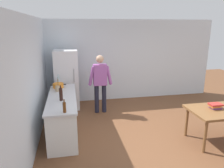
# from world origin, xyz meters

# --- Properties ---
(ground_plane) EXTENTS (14.00, 14.00, 0.00)m
(ground_plane) POSITION_xyz_m (0.00, 0.00, 0.00)
(ground_plane) COLOR brown
(wall_back) EXTENTS (6.40, 0.12, 2.70)m
(wall_back) POSITION_xyz_m (0.00, 3.00, 1.35)
(wall_back) COLOR silver
(wall_back) RESTS_ON ground_plane
(wall_left) EXTENTS (0.12, 5.60, 2.70)m
(wall_left) POSITION_xyz_m (-2.60, 0.20, 1.35)
(wall_left) COLOR silver
(wall_left) RESTS_ON ground_plane
(kitchen_counter) EXTENTS (0.64, 2.20, 0.90)m
(kitchen_counter) POSITION_xyz_m (-2.00, 0.80, 0.45)
(kitchen_counter) COLOR white
(kitchen_counter) RESTS_ON ground_plane
(refrigerator) EXTENTS (0.70, 0.67, 1.80)m
(refrigerator) POSITION_xyz_m (-1.90, 2.40, 0.90)
(refrigerator) COLOR white
(refrigerator) RESTS_ON ground_plane
(person) EXTENTS (0.70, 0.22, 1.70)m
(person) POSITION_xyz_m (-0.95, 1.85, 0.98)
(person) COLOR #1E1E2D
(person) RESTS_ON ground_plane
(dining_table) EXTENTS (1.40, 0.90, 0.75)m
(dining_table) POSITION_xyz_m (1.40, -0.30, 0.67)
(dining_table) COLOR brown
(dining_table) RESTS_ON ground_plane
(cooking_pot) EXTENTS (0.40, 0.28, 0.12)m
(cooking_pot) POSITION_xyz_m (-2.11, 1.58, 0.96)
(cooking_pot) COLOR orange
(cooking_pot) RESTS_ON kitchen_counter
(utensil_jar) EXTENTS (0.11, 0.11, 0.32)m
(utensil_jar) POSITION_xyz_m (-2.11, 1.25, 0.98)
(utensil_jar) COLOR tan
(utensil_jar) RESTS_ON kitchen_counter
(bottle_beer_brown) EXTENTS (0.06, 0.06, 0.26)m
(bottle_beer_brown) POSITION_xyz_m (-1.92, -0.18, 1.01)
(bottle_beer_brown) COLOR #5B3314
(bottle_beer_brown) RESTS_ON kitchen_counter
(bottle_water_clear) EXTENTS (0.07, 0.07, 0.30)m
(bottle_water_clear) POSITION_xyz_m (-2.11, 1.83, 1.03)
(bottle_water_clear) COLOR silver
(bottle_water_clear) RESTS_ON kitchen_counter
(bottle_wine_dark) EXTENTS (0.08, 0.08, 0.34)m
(bottle_wine_dark) POSITION_xyz_m (-2.00, 0.52, 1.05)
(bottle_wine_dark) COLOR black
(bottle_wine_dark) RESTS_ON kitchen_counter
(book_stack) EXTENTS (0.27, 0.19, 0.11)m
(book_stack) POSITION_xyz_m (1.27, -0.23, 0.81)
(book_stack) COLOR #753D7F
(book_stack) RESTS_ON dining_table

